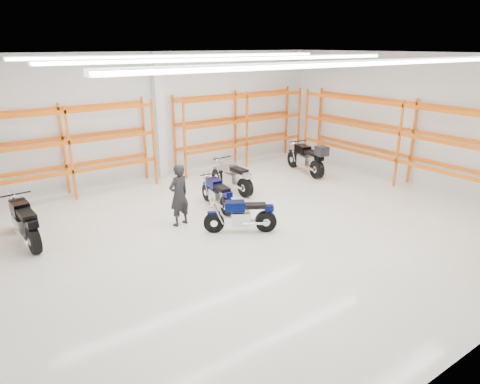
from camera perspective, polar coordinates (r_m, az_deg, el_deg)
ground at (r=11.75m, az=2.21°, el=-4.66°), size 14.00×14.00×0.00m
room_shell at (r=10.87m, az=2.35°, el=11.42°), size 14.02×12.02×4.51m
motorcycle_main at (r=11.28m, az=0.47°, el=-3.24°), size 1.71×1.15×0.95m
motorcycle_back_a at (r=11.90m, az=-26.77°, el=-3.74°), size 0.76×2.31×1.13m
motorcycle_back_b at (r=12.88m, az=-3.00°, el=-0.33°), size 0.66×1.96×0.97m
motorcycle_back_c at (r=14.36m, az=-0.96°, el=1.97°), size 0.73×2.19×1.08m
motorcycle_back_d at (r=16.52m, az=9.04°, el=4.39°), size 0.90×2.45×1.26m
standing_man at (r=11.68m, az=-8.15°, el=-0.42°), size 0.71×0.54×1.73m
structural_column at (r=15.95m, az=-10.73°, el=9.82°), size 0.32×0.32×4.50m
pallet_racking_back_left at (r=14.63m, az=-22.20°, el=6.07°), size 5.67×0.87×3.00m
pallet_racking_back_right at (r=17.43m, az=0.13°, el=9.37°), size 5.67×0.87×3.00m
pallet_racking_side at (r=15.87m, az=21.34°, el=7.20°), size 0.87×9.07×3.00m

